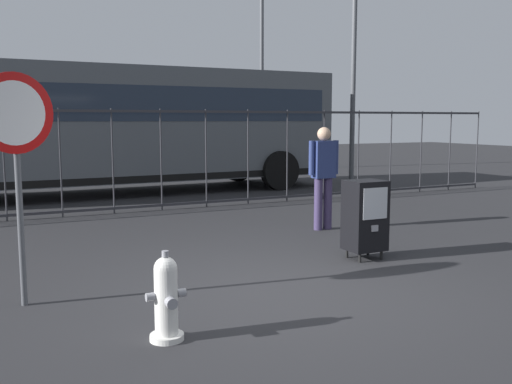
% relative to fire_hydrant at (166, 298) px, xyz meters
% --- Properties ---
extents(ground_plane, '(60.00, 60.00, 0.00)m').
position_rel_fire_hydrant_xyz_m(ground_plane, '(1.46, 0.76, -0.35)').
color(ground_plane, '#262628').
extents(fire_hydrant, '(0.33, 0.32, 0.75)m').
position_rel_fire_hydrant_xyz_m(fire_hydrant, '(0.00, 0.00, 0.00)').
color(fire_hydrant, silver).
rests_on(fire_hydrant, ground_plane).
extents(newspaper_box_primary, '(0.48, 0.42, 1.02)m').
position_rel_fire_hydrant_xyz_m(newspaper_box_primary, '(3.12, 1.54, 0.22)').
color(newspaper_box_primary, black).
rests_on(newspaper_box_primary, ground_plane).
extents(stop_sign, '(0.71, 0.31, 2.23)m').
position_rel_fire_hydrant_xyz_m(stop_sign, '(-0.98, 1.45, 1.25)').
color(stop_sign, '#4C4F54').
rests_on(stop_sign, ground_plane).
extents(pedestrian, '(0.55, 0.22, 1.67)m').
position_rel_fire_hydrant_xyz_m(pedestrian, '(3.72, 3.47, 0.60)').
color(pedestrian, '#382D51').
rests_on(pedestrian, ground_plane).
extents(fence_barrier, '(18.03, 0.04, 2.00)m').
position_rel_fire_hydrant_xyz_m(fence_barrier, '(1.46, 6.58, 0.67)').
color(fence_barrier, '#2D2D33').
rests_on(fence_barrier, ground_plane).
extents(bus_near, '(10.57, 3.03, 3.00)m').
position_rel_fire_hydrant_xyz_m(bus_near, '(1.89, 9.58, 1.36)').
color(bus_near, '#4C5156').
rests_on(bus_near, ground_plane).
extents(street_light_near_left, '(0.32, 0.32, 8.32)m').
position_rel_fire_hydrant_xyz_m(street_light_near_left, '(7.90, 14.07, 4.39)').
color(street_light_near_left, '#4C4F54').
rests_on(street_light_near_left, ground_plane).
extents(street_light_near_right, '(0.32, 0.32, 7.01)m').
position_rel_fire_hydrant_xyz_m(street_light_near_right, '(8.32, 9.15, 3.71)').
color(street_light_near_right, '#4C4F54').
rests_on(street_light_near_right, ground_plane).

